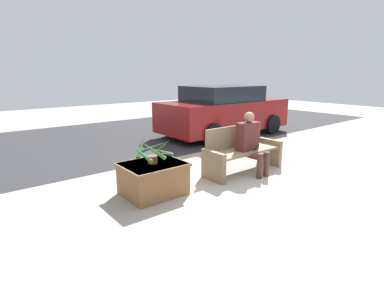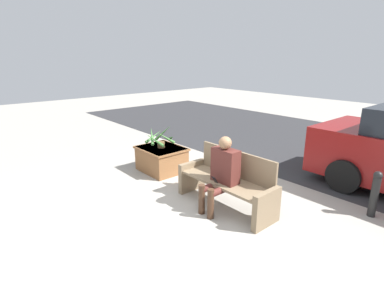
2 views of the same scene
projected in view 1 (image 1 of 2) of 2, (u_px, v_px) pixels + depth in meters
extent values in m
plane|color=#9E998E|center=(267.00, 182.00, 5.43)|extent=(30.00, 30.00, 0.00)
cube|color=#2D2D30|center=(129.00, 135.00, 9.50)|extent=(20.00, 6.00, 0.01)
cube|color=#7A664C|center=(213.00, 166.00, 5.42)|extent=(0.09, 0.57, 0.55)
cube|color=#7A664C|center=(270.00, 152.00, 6.42)|extent=(0.09, 0.57, 0.55)
cube|color=#7A664C|center=(244.00, 151.00, 5.88)|extent=(1.55, 0.52, 0.04)
cube|color=#7A664C|center=(235.00, 136.00, 6.03)|extent=(1.55, 0.04, 0.45)
cube|color=#51231E|center=(248.00, 136.00, 5.80)|extent=(0.44, 0.22, 0.55)
sphere|color=#8C6647|center=(249.00, 117.00, 5.70)|extent=(0.20, 0.20, 0.20)
cylinder|color=#51231E|center=(252.00, 156.00, 5.66)|extent=(0.11, 0.41, 0.11)
cylinder|color=#51231E|center=(258.00, 154.00, 5.79)|extent=(0.11, 0.41, 0.11)
cylinder|color=#472D1E|center=(260.00, 166.00, 5.54)|extent=(0.10, 0.10, 0.48)
cylinder|color=#472D1E|center=(266.00, 164.00, 5.67)|extent=(0.10, 0.10, 0.48)
cube|color=black|center=(256.00, 147.00, 5.67)|extent=(0.07, 0.09, 0.12)
cube|color=brown|center=(153.00, 179.00, 4.82)|extent=(0.92, 0.76, 0.52)
cube|color=brown|center=(153.00, 164.00, 4.77)|extent=(0.97, 0.81, 0.04)
cylinder|color=brown|center=(153.00, 160.00, 4.75)|extent=(0.15, 0.15, 0.12)
cone|color=#427538|center=(163.00, 146.00, 4.81)|extent=(0.10, 0.43, 0.32)
cone|color=#427538|center=(152.00, 148.00, 4.93)|extent=(0.44, 0.28, 0.22)
cone|color=#427538|center=(142.00, 145.00, 4.74)|extent=(0.35, 0.29, 0.37)
cone|color=#427538|center=(141.00, 153.00, 4.55)|extent=(0.16, 0.47, 0.23)
cone|color=#427538|center=(153.00, 150.00, 4.52)|extent=(0.40, 0.26, 0.34)
cone|color=#427538|center=(163.00, 152.00, 4.60)|extent=(0.46, 0.21, 0.25)
cube|color=maroon|center=(224.00, 115.00, 9.47)|extent=(4.21, 1.80, 0.88)
cube|color=black|center=(222.00, 93.00, 9.25)|extent=(2.19, 1.66, 0.46)
cylinder|color=black|center=(272.00, 124.00, 9.66)|extent=(0.61, 0.18, 0.61)
cylinder|color=black|center=(232.00, 118.00, 11.02)|extent=(0.61, 0.18, 0.61)
cylinder|color=black|center=(213.00, 134.00, 8.07)|extent=(0.61, 0.18, 0.61)
cylinder|color=black|center=(174.00, 126.00, 9.44)|extent=(0.61, 0.18, 0.61)
cylinder|color=black|center=(245.00, 134.00, 8.07)|extent=(0.11, 0.11, 0.64)
sphere|color=black|center=(246.00, 121.00, 7.99)|extent=(0.13, 0.13, 0.13)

